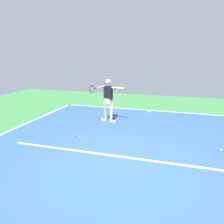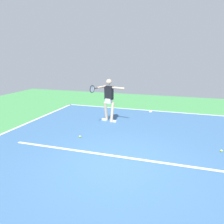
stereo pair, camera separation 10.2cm
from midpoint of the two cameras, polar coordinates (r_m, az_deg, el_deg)
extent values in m
plane|color=#428E4C|center=(5.77, 1.80, -13.58)|extent=(20.92, 20.92, 0.00)
cube|color=#38608E|center=(5.77, 1.80, -13.57)|extent=(9.17, 12.10, 0.00)
cube|color=white|center=(11.31, 10.31, 0.37)|extent=(9.17, 0.10, 0.01)
cube|color=white|center=(6.20, 3.11, -11.48)|extent=(6.88, 0.10, 0.01)
cube|color=white|center=(11.12, 10.16, 0.13)|extent=(0.10, 0.30, 0.01)
cylinder|color=beige|center=(9.17, 0.36, -0.07)|extent=(0.17, 0.27, 0.84)
cube|color=white|center=(9.24, 0.73, -2.38)|extent=(0.26, 0.15, 0.07)
cylinder|color=beige|center=(9.33, -1.26, 0.18)|extent=(0.17, 0.27, 0.84)
cube|color=white|center=(9.47, -1.60, -1.97)|extent=(0.26, 0.15, 0.07)
cube|color=white|center=(9.14, -0.46, 2.92)|extent=(0.29, 0.25, 0.20)
cube|color=black|center=(9.08, -0.47, 4.98)|extent=(0.37, 0.26, 0.55)
sphere|color=beige|center=(9.02, -0.47, 7.77)|extent=(0.22, 0.22, 0.22)
cylinder|color=beige|center=(8.82, 1.98, 6.16)|extent=(0.55, 0.21, 0.08)
cylinder|color=beige|center=(8.91, -2.35, 6.43)|extent=(0.21, 0.55, 0.08)
cylinder|color=black|center=(8.60, -3.79, 6.12)|extent=(0.08, 0.22, 0.03)
torus|color=black|center=(8.40, -4.76, 5.91)|extent=(0.09, 0.29, 0.29)
cylinder|color=silver|center=(8.40, -4.76, 5.91)|extent=(0.06, 0.24, 0.25)
sphere|color=#C6E53D|center=(7.24, 26.70, -8.90)|extent=(0.07, 0.07, 0.07)
sphere|color=#CCE033|center=(7.61, -7.85, -6.28)|extent=(0.07, 0.07, 0.07)
camera|label=1|loc=(0.05, -89.60, 0.10)|focal=35.55mm
camera|label=2|loc=(0.05, 90.40, -0.10)|focal=35.55mm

